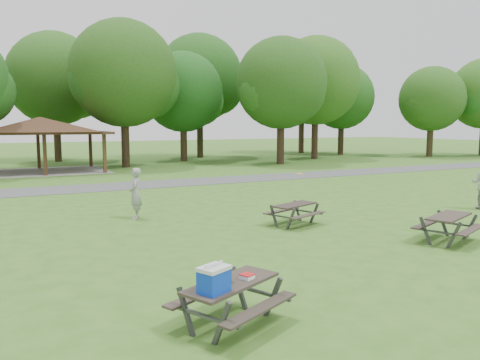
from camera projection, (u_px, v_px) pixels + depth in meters
name	position (u px, v px, depth m)	size (l,w,h in m)	color
ground	(274.00, 245.00, 12.75)	(160.00, 160.00, 0.00)	#35641C
asphalt_path	(138.00, 185.00, 25.11)	(120.00, 3.20, 0.02)	#47474A
pavilion	(40.00, 127.00, 31.76)	(8.60, 7.01, 3.76)	#3D2616
tree_row_e	(125.00, 77.00, 34.99)	(8.40, 8.00, 11.02)	black
tree_row_f	(184.00, 94.00, 40.91)	(7.35, 7.00, 9.55)	#301F15
tree_row_g	(282.00, 86.00, 37.85)	(7.77, 7.40, 10.25)	black
tree_row_h	(316.00, 83.00, 43.58)	(8.61, 8.20, 11.37)	#301E15
tree_row_i	(342.00, 99.00, 49.52)	(7.14, 6.80, 9.52)	black
tree_row_j	(432.00, 101.00, 46.55)	(6.72, 6.40, 8.96)	black
tree_deep_b	(56.00, 82.00, 40.22)	(8.40, 8.00, 11.13)	black
tree_deep_c	(200.00, 81.00, 45.18)	(8.82, 8.40, 11.90)	black
tree_deep_d	(303.00, 90.00, 52.46)	(8.40, 8.00, 11.27)	#321F16
picnic_table_near	(226.00, 287.00, 7.43)	(2.18, 2.01, 1.22)	#2D2621
picnic_table_middle	(294.00, 209.00, 15.22)	(1.98, 1.78, 0.71)	black
picnic_table_far	(449.00, 222.00, 13.01)	(2.18, 1.97, 0.78)	#2F2622
frisbee_in_flight	(299.00, 174.00, 16.91)	(0.31, 0.31, 0.02)	yellow
frisbee_thrower	(135.00, 193.00, 16.16)	(0.65, 0.42, 1.78)	gray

